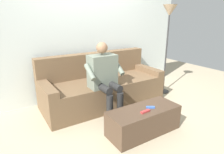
{
  "coord_description": "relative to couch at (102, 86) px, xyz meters",
  "views": [
    {
      "loc": [
        1.59,
        2.73,
        1.52
      ],
      "look_at": [
        0.0,
        0.2,
        0.58
      ],
      "focal_mm": 30.98,
      "sensor_mm": 36.0,
      "label": 1
    }
  ],
  "objects": [
    {
      "name": "ground_plane",
      "position": [
        0.0,
        0.75,
        -0.31
      ],
      "size": [
        8.0,
        8.0,
        0.0
      ],
      "primitive_type": "plane",
      "color": "tan"
    },
    {
      "name": "back_wall",
      "position": [
        0.0,
        -0.52,
        0.91
      ],
      "size": [
        4.34,
        0.06,
        2.42
      ],
      "primitive_type": "cube",
      "color": "silver",
      "rests_on": "ground"
    },
    {
      "name": "couch",
      "position": [
        0.0,
        0.0,
        0.0
      ],
      "size": [
        2.14,
        0.87,
        0.88
      ],
      "color": "brown",
      "rests_on": "ground"
    },
    {
      "name": "coffee_table",
      "position": [
        0.0,
        1.15,
        -0.13
      ],
      "size": [
        1.0,
        0.41,
        0.35
      ],
      "color": "#4C3828",
      "rests_on": "ground"
    },
    {
      "name": "person_solo_seated",
      "position": [
        0.19,
        0.43,
        0.35
      ],
      "size": [
        0.58,
        0.54,
        1.16
      ],
      "color": "slate",
      "rests_on": "ground"
    },
    {
      "name": "remote_blue",
      "position": [
        -0.09,
        1.18,
        0.05
      ],
      "size": [
        0.12,
        0.09,
        0.02
      ],
      "primitive_type": "cube",
      "rotation": [
        0.0,
        0.0,
        2.6
      ],
      "color": "#3860B7",
      "rests_on": "coffee_table"
    },
    {
      "name": "remote_red",
      "position": [
        0.05,
        1.23,
        0.05
      ],
      "size": [
        0.14,
        0.05,
        0.02
      ],
      "primitive_type": "cube",
      "rotation": [
        0.0,
        0.0,
        0.06
      ],
      "color": "#B73333",
      "rests_on": "coffee_table"
    },
    {
      "name": "floor_lamp",
      "position": [
        -1.34,
        0.24,
        1.14
      ],
      "size": [
        0.26,
        0.26,
        1.73
      ],
      "color": "#2D2D2D",
      "rests_on": "ground"
    }
  ]
}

